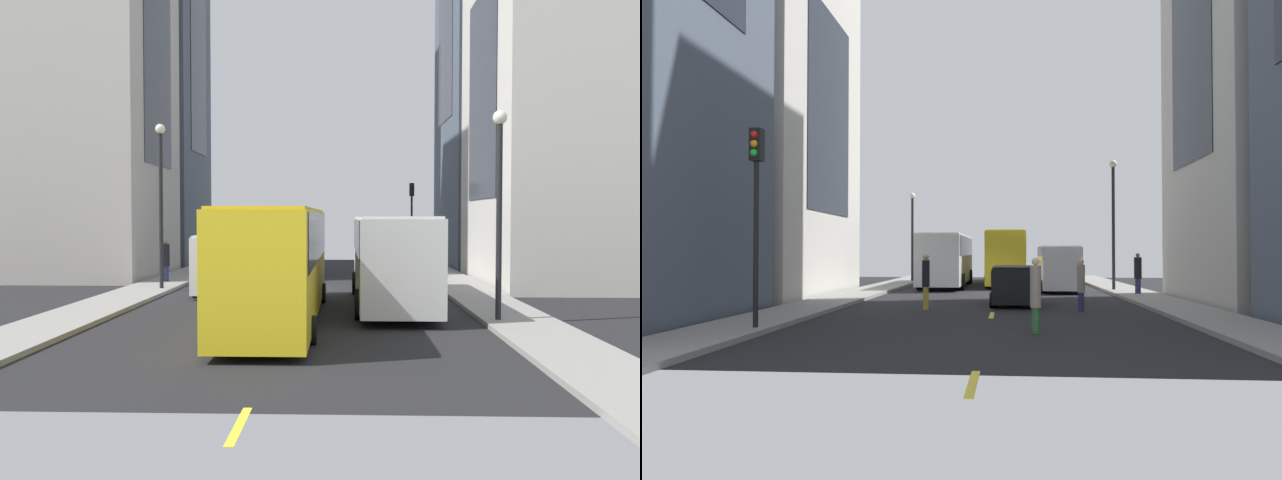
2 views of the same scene
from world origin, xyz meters
TOP-DOWN VIEW (x-y plane):
  - ground_plane at (0.00, 0.00)m, footprint 40.67×40.67m
  - sidewalk_west at (-7.15, 0.00)m, footprint 2.37×44.00m
  - sidewalk_east at (7.15, 0.00)m, footprint 2.37×44.00m
  - lane_stripe_0 at (0.00, -21.00)m, footprint 0.16×2.00m
  - lane_stripe_1 at (0.00, -10.50)m, footprint 0.16×2.00m
  - lane_stripe_2 at (0.00, 0.00)m, footprint 0.16×2.00m
  - lane_stripe_3 at (0.00, 10.50)m, footprint 0.16×2.00m
  - lane_stripe_4 at (0.00, 21.00)m, footprint 0.16×2.00m
  - building_west_1 at (-13.22, -2.33)m, footprint 9.47×11.82m
  - city_bus_white at (-3.43, 6.28)m, footprint 2.80×11.20m
  - streetcar_yellow at (0.39, 9.81)m, footprint 2.70×13.75m
  - delivery_van_white at (3.42, 2.28)m, footprint 2.25×6.00m
  - car_black_0 at (0.80, -6.48)m, footprint 1.93×4.06m
  - pedestrian_crossing_near at (1.34, -14.86)m, footprint 0.30×0.30m
  - pedestrian_walking_far at (-2.60, -8.80)m, footprint 0.30×0.30m
  - pedestrian_waiting_curb at (7.10, -1.23)m, footprint 0.38×0.38m
  - pedestrian_crossing_mid at (3.32, -8.83)m, footprint 0.30×0.30m
  - traffic_light_near_corner at (-6.37, -15.43)m, footprint 0.32×0.44m
  - streetlamp_near at (6.47, 1.90)m, footprint 0.44×0.44m
  - streetlamp_far at (-6.47, 10.58)m, footprint 0.44×0.44m

SIDE VIEW (x-z plane):
  - ground_plane at x=0.00m, z-range 0.00..0.00m
  - lane_stripe_0 at x=0.00m, z-range 0.00..0.01m
  - lane_stripe_1 at x=0.00m, z-range 0.00..0.01m
  - lane_stripe_2 at x=0.00m, z-range 0.00..0.01m
  - lane_stripe_3 at x=0.00m, z-range 0.00..0.01m
  - lane_stripe_4 at x=0.00m, z-range 0.00..0.01m
  - sidewalk_west at x=-7.15m, z-range 0.00..0.15m
  - sidewalk_east at x=7.15m, z-range 0.00..0.15m
  - car_black_0 at x=0.80m, z-range 0.15..1.78m
  - pedestrian_crossing_mid at x=3.32m, z-range 0.07..2.06m
  - pedestrian_crossing_near at x=1.34m, z-range 0.07..2.13m
  - pedestrian_walking_far at x=-2.60m, z-range 0.10..2.26m
  - pedestrian_waiting_curb at x=7.10m, z-range 0.20..2.24m
  - delivery_van_white at x=3.42m, z-range 0.23..2.80m
  - city_bus_white at x=-3.43m, z-range 0.33..3.68m
  - streetcar_yellow at x=0.39m, z-range 0.33..3.92m
  - traffic_light_near_corner at x=-6.37m, z-range 1.25..6.75m
  - streetlamp_far at x=-6.47m, z-range 0.92..7.38m
  - streetlamp_near at x=6.47m, z-range 0.95..8.24m
  - building_west_1 at x=-13.22m, z-range 0.00..18.75m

